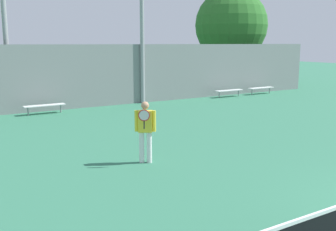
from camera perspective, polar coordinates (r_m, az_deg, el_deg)
name	(u,v)px	position (r m, az deg, el deg)	size (l,w,h in m)	color
tennis_player	(145,128)	(10.72, -3.32, -1.84)	(0.54, 0.52, 1.71)	silver
bench_courtside_far	(229,91)	(24.34, 8.85, 3.58)	(1.92, 0.40, 0.43)	white
bench_adjacent_court	(261,88)	(26.16, 13.34, 3.89)	(1.94, 0.40, 0.43)	white
bench_by_gate	(44,106)	(19.13, -17.49, 1.36)	(1.88, 0.40, 0.43)	white
back_fence	(104,75)	(20.75, -9.25, 5.75)	(29.88, 0.06, 3.20)	gray
tree_green_broad	(231,25)	(30.35, 9.14, 12.79)	(5.36, 5.36, 7.24)	brown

